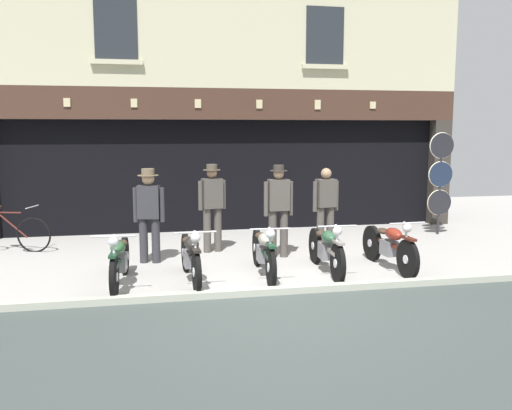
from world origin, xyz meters
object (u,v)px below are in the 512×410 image
at_px(motorcycle_center_left, 191,255).
at_px(salesman_right, 278,206).
at_px(shopkeeper_center, 212,203).
at_px(tyre_sign_pole, 440,175).
at_px(motorcycle_center_right, 326,248).
at_px(salesman_left, 149,210).
at_px(advert_board_far, 64,155).
at_px(leaning_bicycle, 8,233).
at_px(assistant_far_right, 326,205).
at_px(motorcycle_center, 264,251).
at_px(motorcycle_right, 390,245).
at_px(advert_board_near, 118,159).
at_px(motorcycle_left, 119,259).

height_order(motorcycle_center_left, salesman_right, salesman_right).
height_order(shopkeeper_center, tyre_sign_pole, tyre_sign_pole).
xyz_separation_m(motorcycle_center_left, motorcycle_center_right, (2.27, 0.09, -0.00)).
bearing_deg(shopkeeper_center, salesman_left, 16.08).
relative_size(salesman_left, advert_board_far, 1.76).
bearing_deg(tyre_sign_pole, leaning_bicycle, 179.59).
bearing_deg(motorcycle_center_left, assistant_far_right, -149.99).
height_order(motorcycle_center, motorcycle_right, same).
bearing_deg(motorcycle_center, salesman_left, -32.47).
xyz_separation_m(advert_board_near, advert_board_far, (-1.16, -0.00, 0.10)).
distance_m(salesman_left, advert_board_far, 3.62).
distance_m(salesman_right, tyre_sign_pole, 4.39).
bearing_deg(assistant_far_right, salesman_right, 13.07).
bearing_deg(leaning_bicycle, shopkeeper_center, 94.59).
height_order(motorcycle_left, advert_board_far, advert_board_far).
bearing_deg(motorcycle_right, tyre_sign_pole, -134.56).
relative_size(tyre_sign_pole, advert_board_near, 2.22).
relative_size(shopkeeper_center, salesman_right, 0.99).
relative_size(motorcycle_right, tyre_sign_pole, 0.84).
xyz_separation_m(motorcycle_center_left, assistant_far_right, (2.82, 1.81, 0.48)).
xyz_separation_m(motorcycle_center_right, advert_board_far, (-4.69, 4.31, 1.40)).
bearing_deg(motorcycle_right, leaning_bicycle, -24.83).
bearing_deg(advert_board_far, shopkeeper_center, -37.91).
bearing_deg(motorcycle_center_left, salesman_right, -144.93).
relative_size(salesman_left, advert_board_near, 1.63).
xyz_separation_m(shopkeeper_center, advert_board_near, (-1.86, 2.35, 0.76)).
bearing_deg(shopkeeper_center, salesman_right, 136.27).
height_order(motorcycle_center_right, advert_board_far, advert_board_far).
relative_size(motorcycle_center_right, advert_board_far, 2.03).
bearing_deg(motorcycle_left, salesman_right, -150.36).
xyz_separation_m(shopkeeper_center, salesman_right, (1.15, -0.70, 0.00)).
xyz_separation_m(motorcycle_center_right, salesman_left, (-2.88, 1.30, 0.53)).
height_order(motorcycle_center_left, motorcycle_center_right, motorcycle_center_left).
distance_m(advert_board_far, leaning_bicycle, 2.29).
xyz_separation_m(salesman_right, leaning_bicycle, (-5.09, 1.53, -0.59)).
xyz_separation_m(motorcycle_right, tyre_sign_pole, (2.47, 2.72, 0.93)).
relative_size(motorcycle_center_left, tyre_sign_pole, 0.85).
relative_size(salesman_left, shopkeeper_center, 0.99).
relative_size(motorcycle_center, assistant_far_right, 1.27).
bearing_deg(motorcycle_center_right, motorcycle_right, -177.55).
bearing_deg(motorcycle_left, shopkeeper_center, -125.19).
xyz_separation_m(advert_board_near, leaning_bicycle, (-2.07, -1.52, -1.35)).
relative_size(salesman_right, tyre_sign_pole, 0.75).
relative_size(motorcycle_center_right, leaning_bicycle, 1.17).
relative_size(salesman_left, assistant_far_right, 1.04).
bearing_deg(motorcycle_center, advert_board_far, -46.85).
bearing_deg(motorcycle_left, motorcycle_center, -173.60).
height_order(motorcycle_left, assistant_far_right, assistant_far_right).
bearing_deg(assistant_far_right, motorcycle_left, 14.66).
relative_size(motorcycle_center_left, motorcycle_center, 0.95).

